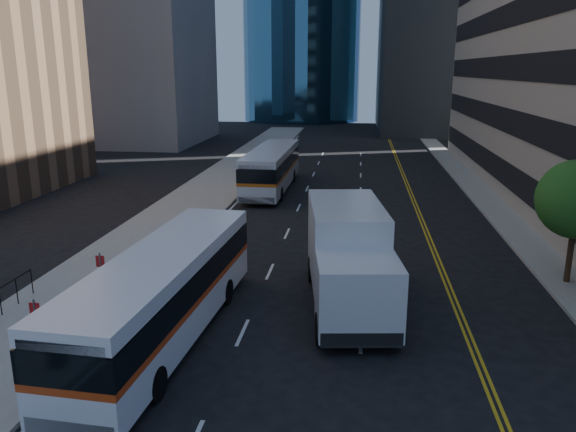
# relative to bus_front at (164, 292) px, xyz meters

# --- Properties ---
(ground) EXTENTS (160.00, 160.00, 0.00)m
(ground) POSITION_rel_bus_front_xyz_m (5.93, -1.30, -1.64)
(ground) COLOR black
(ground) RESTS_ON ground
(sidewalk_west) EXTENTS (5.00, 90.00, 0.15)m
(sidewalk_west) POSITION_rel_bus_front_xyz_m (-4.57, 23.70, -1.56)
(sidewalk_west) COLOR gray
(sidewalk_west) RESTS_ON ground
(sidewalk_east) EXTENTS (2.00, 90.00, 0.15)m
(sidewalk_east) POSITION_rel_bus_front_xyz_m (14.93, 23.70, -1.56)
(sidewalk_east) COLOR gray
(sidewalk_east) RESTS_ON ground
(bus_front) EXTENTS (3.24, 11.78, 3.00)m
(bus_front) POSITION_rel_bus_front_xyz_m (0.00, 0.00, 0.00)
(bus_front) COLOR white
(bus_front) RESTS_ON ground
(bus_rear) EXTENTS (2.75, 11.94, 3.07)m
(bus_rear) POSITION_rel_bus_front_xyz_m (-0.15, 23.94, 0.04)
(bus_rear) COLOR silver
(bus_rear) RESTS_ON ground
(box_truck) EXTENTS (3.67, 8.07, 3.72)m
(box_truck) POSITION_rel_bus_front_xyz_m (5.92, 3.40, 0.32)
(box_truck) COLOR silver
(box_truck) RESTS_ON ground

